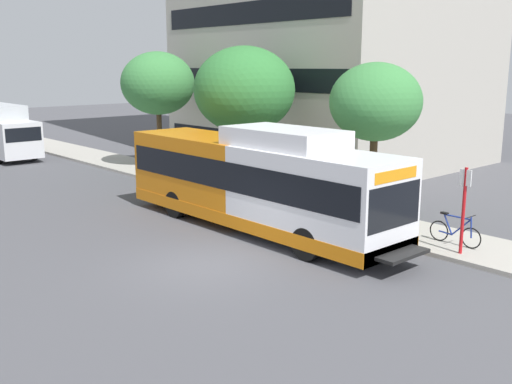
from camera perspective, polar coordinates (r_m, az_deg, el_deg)
name	(u,v)px	position (r m, az deg, el deg)	size (l,w,h in m)	color
ground_plane	(82,215)	(23.73, -16.47, -2.10)	(120.00, 120.00, 0.00)	#4C4C51
sidewalk_curb	(252,195)	(25.84, -0.39, -0.30)	(3.00, 56.00, 0.14)	#A8A399
transit_bus	(256,182)	(20.35, -0.03, 1.01)	(2.58, 12.25, 3.65)	white
bus_stop_sign_pole	(464,204)	(18.33, 19.43, -1.11)	(0.10, 0.36, 2.60)	red
bicycle_parked	(455,232)	(19.44, 18.67, -3.64)	(0.52, 1.76, 1.02)	black
street_tree_near_stop	(375,103)	(21.69, 11.47, 8.47)	(3.30, 3.30, 5.62)	#4C3823
street_tree_mid_block	(244,90)	(26.79, -1.13, 9.83)	(4.55, 4.55, 6.36)	#4C3823
street_tree_far_block	(158,84)	(32.72, -9.46, 10.30)	(3.96, 3.96, 6.23)	#4C3823
box_truck_background	(1,130)	(39.88, -23.40, 5.54)	(2.32, 7.01, 3.25)	silver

